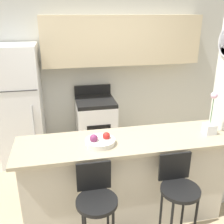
{
  "coord_description": "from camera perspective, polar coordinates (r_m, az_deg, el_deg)",
  "views": [
    {
      "loc": [
        -0.63,
        -2.33,
        2.22
      ],
      "look_at": [
        0.0,
        0.68,
        1.04
      ],
      "focal_mm": 42.0,
      "sensor_mm": 36.0,
      "label": 1
    }
  ],
  "objects": [
    {
      "name": "bar_stool_left",
      "position": [
        2.43,
        -3.46,
        -18.87
      ],
      "size": [
        0.37,
        0.37,
        0.99
      ],
      "color": "black",
      "rests_on": "ground_plane"
    },
    {
      "name": "counter_bar",
      "position": [
        2.97,
        2.81,
        -14.52
      ],
      "size": [
        2.24,
        0.62,
        0.99
      ],
      "color": "beige",
      "rests_on": "ground_plane"
    },
    {
      "name": "refrigerator",
      "position": [
        4.18,
        -19.42,
        1.29
      ],
      "size": [
        0.64,
        0.69,
        1.8
      ],
      "color": "white",
      "rests_on": "ground_plane"
    },
    {
      "name": "stove_range",
      "position": [
        4.36,
        -3.53,
        -2.91
      ],
      "size": [
        0.61,
        0.65,
        1.07
      ],
      "color": "white",
      "rests_on": "ground_plane"
    },
    {
      "name": "ground_plane",
      "position": [
        3.28,
        2.64,
        -21.66
      ],
      "size": [
        14.0,
        14.0,
        0.0
      ],
      "primitive_type": "plane",
      "color": "tan"
    },
    {
      "name": "wall_back",
      "position": [
        4.37,
        -1.26,
        11.4
      ],
      "size": [
        5.6,
        0.38,
        2.55
      ],
      "color": "silver",
      "rests_on": "ground_plane"
    },
    {
      "name": "orchid_vase",
      "position": [
        2.98,
        20.59,
        -2.21
      ],
      "size": [
        0.12,
        0.12,
        0.47
      ],
      "color": "white",
      "rests_on": "counter_bar"
    },
    {
      "name": "bar_stool_right",
      "position": [
        2.62,
        14.21,
        -16.13
      ],
      "size": [
        0.37,
        0.37,
        0.99
      ],
      "color": "black",
      "rests_on": "ground_plane"
    },
    {
      "name": "fruit_bowl",
      "position": [
        2.61,
        -2.61,
        -6.31
      ],
      "size": [
        0.3,
        0.3,
        0.12
      ],
      "color": "silver",
      "rests_on": "counter_bar"
    }
  ]
}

